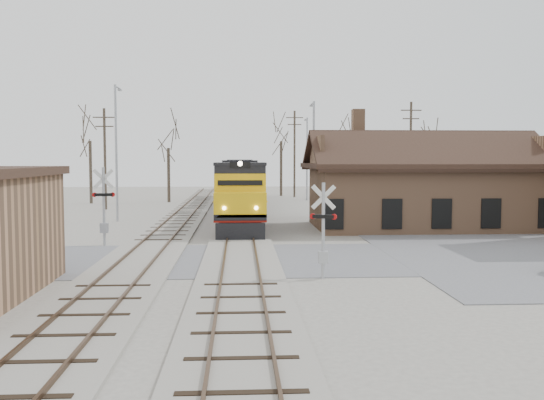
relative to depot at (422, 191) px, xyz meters
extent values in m
plane|color=#A19C92|center=(-11.99, -12.00, -2.41)|extent=(140.00, 140.00, 0.00)
cube|color=#5C5C61|center=(-11.99, -12.00, -2.39)|extent=(60.00, 9.00, 0.03)
cube|color=#A19C92|center=(-11.99, 3.00, -2.35)|extent=(3.40, 90.00, 0.12)
cube|color=#473323|center=(-12.71, 3.00, -2.24)|extent=(0.08, 90.00, 0.14)
cube|color=#473323|center=(-11.27, 3.00, -2.24)|extent=(0.08, 90.00, 0.14)
cube|color=#A19C92|center=(-16.49, 3.00, -2.35)|extent=(3.40, 90.00, 0.12)
cube|color=#473323|center=(-17.21, 3.00, -2.24)|extent=(0.08, 90.00, 0.14)
cube|color=#473323|center=(-15.77, 3.00, -2.24)|extent=(0.08, 90.00, 0.14)
cube|color=#9F7152|center=(0.01, 0.00, -0.41)|extent=(14.00, 8.00, 4.00)
cube|color=black|center=(0.01, 0.00, 1.69)|extent=(15.20, 9.20, 0.30)
cube|color=black|center=(0.01, -2.30, 2.69)|extent=(15.00, 4.71, 2.66)
cube|color=black|center=(0.01, 2.30, 2.69)|extent=(15.00, 4.71, 2.66)
cube|color=#9F7152|center=(-3.99, 1.50, 4.39)|extent=(0.80, 0.80, 2.20)
cube|color=black|center=(-11.99, -2.63, -1.87)|extent=(2.45, 3.92, 0.98)
cube|color=black|center=(-11.99, 10.10, -1.87)|extent=(2.45, 3.92, 0.98)
cube|color=black|center=(-11.99, 3.74, -1.09)|extent=(2.94, 19.58, 0.34)
cube|color=maroon|center=(-11.99, 3.74, -1.30)|extent=(2.96, 19.58, 0.12)
cube|color=black|center=(-11.99, 4.96, 0.43)|extent=(2.55, 14.19, 2.74)
cube|color=black|center=(-11.99, -3.51, 0.43)|extent=(2.94, 2.74, 2.74)
cube|color=#E7B10C|center=(-11.99, -5.17, -0.40)|extent=(2.94, 1.76, 1.37)
cube|color=black|center=(-11.99, -6.15, -1.87)|extent=(2.74, 0.25, 0.98)
cylinder|color=#FFF2CC|center=(-11.99, -6.07, 1.90)|extent=(0.27, 0.10, 0.27)
cube|color=black|center=(-11.99, 17.45, -1.87)|extent=(2.45, 3.92, 0.98)
cube|color=black|center=(-11.99, 30.18, -1.87)|extent=(2.45, 3.92, 0.98)
cube|color=black|center=(-11.99, 23.82, -1.09)|extent=(2.94, 19.58, 0.34)
cube|color=maroon|center=(-11.99, 23.82, -1.30)|extent=(2.96, 19.58, 0.12)
cube|color=black|center=(-11.99, 25.04, 0.43)|extent=(2.55, 14.19, 2.74)
cube|color=black|center=(-11.99, 16.57, 0.43)|extent=(2.94, 2.74, 2.74)
cube|color=black|center=(-11.99, 14.91, -0.40)|extent=(2.94, 1.76, 1.37)
cube|color=black|center=(-11.99, 13.93, -1.87)|extent=(2.74, 0.25, 0.98)
cylinder|color=#A5A8AD|center=(-8.84, -16.56, -0.57)|extent=(0.13, 0.13, 3.68)
cube|color=silver|center=(-8.84, -16.56, 0.72)|extent=(0.92, 0.36, 0.96)
cube|color=silver|center=(-8.84, -16.56, 0.72)|extent=(0.92, 0.36, 0.96)
cube|color=black|center=(-8.84, -16.56, -0.01)|extent=(0.83, 0.42, 0.14)
cylinder|color=#B20C0C|center=(-9.23, -16.42, -0.01)|extent=(0.23, 0.15, 0.22)
cylinder|color=#B20C0C|center=(-8.45, -16.70, -0.01)|extent=(0.23, 0.15, 0.22)
cube|color=#A5A8AD|center=(-8.84, -16.56, -1.58)|extent=(0.37, 0.28, 0.46)
cylinder|color=#A5A8AD|center=(-19.17, -7.17, -0.34)|extent=(0.14, 0.14, 4.13)
cube|color=silver|center=(-19.17, -7.17, 1.10)|extent=(1.08, 0.18, 1.08)
cube|color=silver|center=(-19.17, -7.17, 1.10)|extent=(1.08, 0.18, 1.08)
cube|color=black|center=(-19.17, -7.17, 0.28)|extent=(0.94, 0.27, 0.15)
cylinder|color=#B20C0C|center=(-18.71, -7.11, 0.28)|extent=(0.26, 0.11, 0.25)
cylinder|color=#B20C0C|center=(-19.63, -7.23, 0.28)|extent=(0.26, 0.11, 0.25)
cube|color=#A5A8AD|center=(-19.17, -7.17, -1.48)|extent=(0.41, 0.31, 0.52)
cylinder|color=#A5A8AD|center=(-20.90, 4.97, 2.52)|extent=(0.18, 0.18, 9.86)
cylinder|color=#A5A8AD|center=(-20.90, 5.87, 7.35)|extent=(0.12, 1.80, 0.12)
cube|color=#A5A8AD|center=(-20.90, 6.67, 7.25)|extent=(0.25, 0.50, 0.12)
cylinder|color=#A5A8AD|center=(-6.26, 7.54, 2.09)|extent=(0.18, 0.18, 8.99)
cylinder|color=#A5A8AD|center=(-6.26, 8.44, 6.48)|extent=(0.12, 1.80, 0.12)
cube|color=#A5A8AD|center=(-6.26, 9.24, 6.38)|extent=(0.25, 0.50, 0.12)
cylinder|color=#A5A8AD|center=(-4.72, 25.92, 2.07)|extent=(0.18, 0.18, 8.95)
cylinder|color=#A5A8AD|center=(-4.72, 26.82, 6.45)|extent=(0.12, 1.80, 0.12)
cube|color=#A5A8AD|center=(-4.72, 27.62, 6.35)|extent=(0.25, 0.50, 0.12)
cylinder|color=#382D23|center=(-24.00, 15.40, 2.09)|extent=(0.24, 0.24, 9.00)
cube|color=#382D23|center=(-24.00, 15.40, 5.80)|extent=(2.00, 0.10, 0.10)
cube|color=#382D23|center=(-24.00, 15.40, 5.00)|extent=(1.60, 0.10, 0.10)
cylinder|color=#382D23|center=(-5.58, 31.47, 2.64)|extent=(0.24, 0.24, 10.10)
cube|color=#382D23|center=(-5.58, 31.47, 6.89)|extent=(2.00, 0.10, 0.10)
cube|color=#382D23|center=(-5.58, 31.47, 6.09)|extent=(1.60, 0.10, 0.10)
cylinder|color=#382D23|center=(4.39, 18.14, 2.57)|extent=(0.24, 0.24, 9.96)
cube|color=#382D23|center=(4.39, 18.14, 6.75)|extent=(2.00, 0.10, 0.10)
cube|color=#382D23|center=(4.39, 18.14, 5.95)|extent=(1.60, 0.10, 0.10)
cylinder|color=#382D23|center=(-27.07, 22.82, 0.76)|extent=(0.32, 0.32, 6.33)
cylinder|color=#382D23|center=(-19.40, 24.22, 0.41)|extent=(0.32, 0.32, 5.64)
cylinder|color=#382D23|center=(-6.99, 33.77, 0.90)|extent=(0.32, 0.32, 6.61)
cylinder|color=#382D23|center=(0.39, 30.49, 0.62)|extent=(0.32, 0.32, 6.05)
cylinder|color=#382D23|center=(9.07, 27.11, 0.47)|extent=(0.32, 0.32, 5.75)
camera|label=1|loc=(-12.02, -39.34, 2.22)|focal=40.00mm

